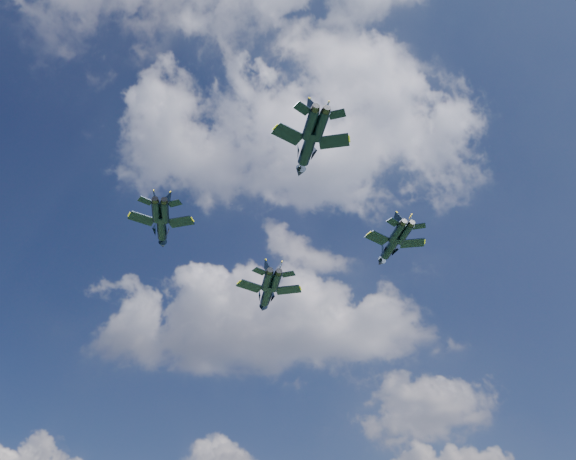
# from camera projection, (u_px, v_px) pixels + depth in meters

# --- Properties ---
(jet_lead) EXTENTS (13.11, 17.79, 4.19)m
(jet_lead) POSITION_uv_depth(u_px,v_px,m) (267.00, 295.00, 117.15)
(jet_lead) COLOR black
(jet_left) EXTENTS (11.28, 15.09, 3.55)m
(jet_left) POSITION_uv_depth(u_px,v_px,m) (162.00, 228.00, 99.62)
(jet_left) COLOR black
(jet_right) EXTENTS (10.92, 15.05, 3.56)m
(jet_right) POSITION_uv_depth(u_px,v_px,m) (390.00, 248.00, 103.34)
(jet_right) COLOR black
(jet_slot) EXTENTS (11.36, 15.51, 3.65)m
(jet_slot) POSITION_uv_depth(u_px,v_px,m) (307.00, 149.00, 83.93)
(jet_slot) COLOR black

